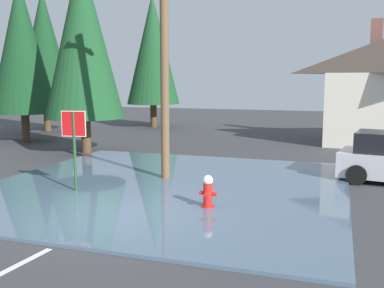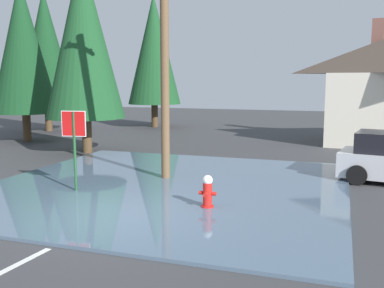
{
  "view_description": "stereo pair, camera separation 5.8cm",
  "coord_description": "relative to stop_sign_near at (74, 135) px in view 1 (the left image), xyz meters",
  "views": [
    {
      "loc": [
        5.14,
        -9.22,
        3.32
      ],
      "look_at": [
        0.99,
        3.26,
        1.41
      ],
      "focal_mm": 41.66,
      "sensor_mm": 36.0,
      "label": 1
    },
    {
      "loc": [
        5.2,
        -9.2,
        3.32
      ],
      "look_at": [
        0.99,
        3.26,
        1.41
      ],
      "focal_mm": 41.66,
      "sensor_mm": 36.0,
      "label": 2
    }
  ],
  "objects": [
    {
      "name": "lane_stop_bar",
      "position": [
        2.64,
        -3.0,
        -1.74
      ],
      "size": [
        3.48,
        0.38,
        0.01
      ],
      "primitive_type": "cube",
      "rotation": [
        0.0,
        0.0,
        -0.02
      ],
      "color": "silver",
      "rests_on": "ground"
    },
    {
      "name": "pine_tree_short_left",
      "position": [
        -3.68,
        6.57,
        3.47
      ],
      "size": [
        3.54,
        3.54,
        8.85
      ],
      "color": "#4C3823",
      "rests_on": "ground"
    },
    {
      "name": "fire_hydrant",
      "position": [
        4.17,
        -0.41,
        -1.29
      ],
      "size": [
        0.46,
        0.39,
        0.91
      ],
      "color": "red",
      "rests_on": "ground"
    },
    {
      "name": "utility_pole",
      "position": [
        1.86,
        2.45,
        2.79
      ],
      "size": [
        1.6,
        0.28,
        8.71
      ],
      "color": "brown",
      "rests_on": "ground"
    },
    {
      "name": "ground_plane",
      "position": [
        2.14,
        -1.85,
        -1.79
      ],
      "size": [
        80.0,
        80.0,
        0.1
      ],
      "primitive_type": "cube",
      "color": "#38383A"
    },
    {
      "name": "pine_tree_mid_left",
      "position": [
        -8.81,
        8.82,
        3.32
      ],
      "size": [
        3.44,
        3.44,
        8.6
      ],
      "color": "#4C3823",
      "rests_on": "ground"
    },
    {
      "name": "stop_sign_near",
      "position": [
        0.0,
        0.0,
        0.0
      ],
      "size": [
        0.74,
        0.13,
        2.43
      ],
      "color": "#1E4C28",
      "rests_on": "ground"
    },
    {
      "name": "pine_tree_far_center",
      "position": [
        -5.16,
        17.77,
        3.63
      ],
      "size": [
        3.65,
        3.65,
        9.13
      ],
      "color": "#4C3823",
      "rests_on": "ground"
    },
    {
      "name": "pine_tree_tall_left",
      "position": [
        -10.73,
        13.32,
        3.55
      ],
      "size": [
        3.59,
        3.59,
        8.98
      ],
      "color": "#4C3823",
      "rests_on": "ground"
    },
    {
      "name": "flood_puddle",
      "position": [
        2.25,
        1.51,
        -1.7
      ],
      "size": [
        10.8,
        10.73,
        0.08
      ],
      "primitive_type": "cube",
      "color": "#4C6075",
      "rests_on": "ground"
    }
  ]
}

